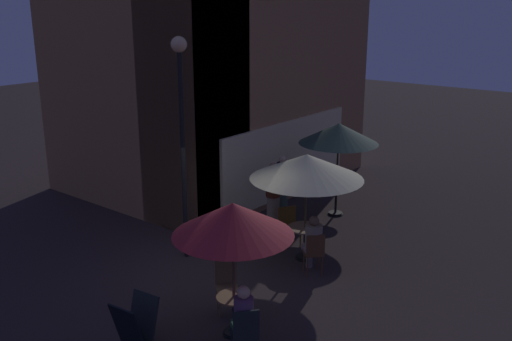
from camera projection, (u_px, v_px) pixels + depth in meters
ground_plane at (212, 277)px, 11.74m from camera, size 60.00×60.00×0.00m
cafe_building at (212, 51)px, 15.55m from camera, size 7.99×6.36×8.33m
street_lamp_near_corner at (181, 110)px, 11.76m from camera, size 0.33×0.33×4.78m
menu_sandwich_board at (135, 323)px, 9.26m from camera, size 0.68×0.61×0.83m
cafe_table_0 at (305, 235)px, 12.44m from camera, size 0.75×0.75×0.74m
cafe_table_1 at (234, 309)px, 9.60m from camera, size 0.60×0.60×0.71m
cafe_table_2 at (336, 194)px, 15.03m from camera, size 0.79×0.79×0.76m
patio_umbrella_0 at (307, 167)px, 11.99m from camera, size 2.42×2.42×2.38m
patio_umbrella_1 at (233, 220)px, 9.14m from camera, size 1.99×1.99×2.37m
patio_umbrella_2 at (339, 134)px, 14.57m from camera, size 2.05×2.05×2.47m
cafe_chair_0 at (289, 222)px, 13.19m from camera, size 0.60×0.60×0.89m
cafe_chair_1 at (314, 250)px, 11.66m from camera, size 0.54×0.54×0.92m
cafe_chair_2 at (245, 331)px, 8.79m from camera, size 0.57×0.57×0.96m
cafe_chair_3 at (226, 281)px, 10.38m from camera, size 0.56×0.56×0.95m
patron_seated_0 at (313, 240)px, 11.74m from camera, size 0.52×0.53×1.27m
patron_seated_1 at (243, 317)px, 8.88m from camera, size 0.47×0.50×1.29m
patron_standing_2 at (282, 190)px, 14.28m from camera, size 0.30×0.30×1.80m
patron_standing_3 at (273, 199)px, 13.60m from camera, size 0.36×0.36×1.82m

